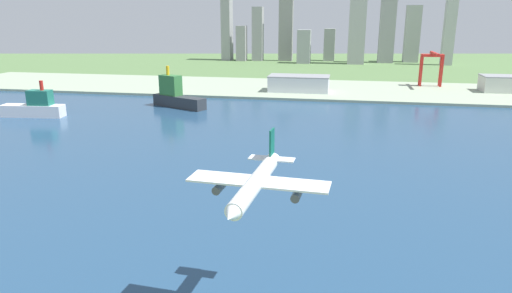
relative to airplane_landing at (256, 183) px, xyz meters
The scene contains 10 objects.
ground_plane 215.55m from the airplane_landing, 96.93° to the left, with size 2400.00×2400.00×0.00m, color #547544.
water_bay 157.48m from the airplane_landing, 99.65° to the left, with size 840.00×360.00×0.15m, color navy.
industrial_pier 403.05m from the airplane_landing, 93.66° to the left, with size 840.00×140.00×2.50m, color #96A78C.
airplane_landing is the anchor object (origin of this frame).
container_barge 308.21m from the airplane_landing, 114.28° to the left, with size 54.44×33.68×35.96m.
ferry_boat 314.54m from the airplane_landing, 135.58° to the left, with size 50.81×16.84×29.23m.
port_crane_red 453.12m from the airplane_landing, 75.26° to the left, with size 24.00×44.93×38.18m.
warehouse_main 377.16m from the airplane_landing, 93.99° to the left, with size 63.04×32.24×16.43m.
warehouse_annex 451.05m from the airplane_landing, 66.18° to the left, with size 40.80×29.62×16.78m.
distant_skyline 729.17m from the airplane_landing, 90.23° to the left, with size 397.07×77.98×133.48m.
Camera 1 is at (45.60, -14.75, 78.40)m, focal length 32.16 mm.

